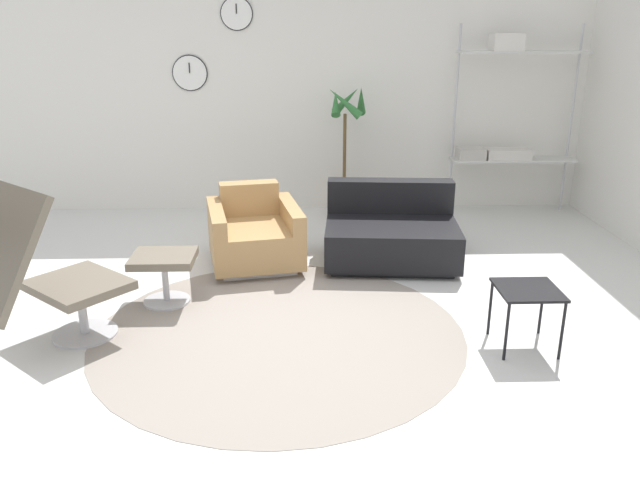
{
  "coord_description": "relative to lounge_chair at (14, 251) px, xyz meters",
  "views": [
    {
      "loc": [
        0.24,
        -4.25,
        2.05
      ],
      "look_at": [
        0.38,
        0.09,
        0.55
      ],
      "focal_mm": 35.0,
      "sensor_mm": 36.0,
      "label": 1
    }
  ],
  "objects": [
    {
      "name": "ground_plane",
      "position": [
        1.53,
        0.59,
        -0.73
      ],
      "size": [
        12.0,
        12.0,
        0.0
      ],
      "primitive_type": "plane",
      "color": "silver"
    },
    {
      "name": "wall_back",
      "position": [
        1.52,
        3.5,
        0.67
      ],
      "size": [
        12.0,
        0.09,
        2.8
      ],
      "color": "silver",
      "rests_on": "ground_plane"
    },
    {
      "name": "round_rug",
      "position": [
        1.6,
        0.28,
        -0.73
      ],
      "size": [
        2.6,
        2.6,
        0.01
      ],
      "color": "gray",
      "rests_on": "ground_plane"
    },
    {
      "name": "lounge_chair",
      "position": [
        0.0,
        0.0,
        0.0
      ],
      "size": [
        1.12,
        1.17,
        1.21
      ],
      "rotation": [
        0.0,
        0.0,
        -0.71
      ],
      "color": "#BCBCC1",
      "rests_on": "ground_plane"
    },
    {
      "name": "ottoman",
      "position": [
        0.71,
        0.83,
        -0.44
      ],
      "size": [
        0.48,
        0.41,
        0.39
      ],
      "color": "#BCBCC1",
      "rests_on": "ground_plane"
    },
    {
      "name": "armchair_red",
      "position": [
        1.34,
        1.66,
        -0.47
      ],
      "size": [
        0.93,
        1.0,
        0.68
      ],
      "rotation": [
        0.0,
        0.0,
        3.33
      ],
      "color": "silver",
      "rests_on": "ground_plane"
    },
    {
      "name": "couch_low",
      "position": [
        2.58,
        1.69,
        -0.49
      ],
      "size": [
        1.24,
        0.99,
        0.68
      ],
      "rotation": [
        0.0,
        0.0,
        3.06
      ],
      "color": "black",
      "rests_on": "ground_plane"
    },
    {
      "name": "side_table",
      "position": [
        3.25,
        0.04,
        -0.36
      ],
      "size": [
        0.4,
        0.4,
        0.42
      ],
      "color": "black",
      "rests_on": "ground_plane"
    },
    {
      "name": "potted_plant",
      "position": [
        2.26,
        3.07,
        -0.13
      ],
      "size": [
        0.45,
        0.42,
        1.48
      ],
      "color": "brown",
      "rests_on": "ground_plane"
    },
    {
      "name": "shelf_unit",
      "position": [
        4.01,
        3.17,
        0.43
      ],
      "size": [
        1.38,
        0.28,
        2.07
      ],
      "color": "#BCBCC1",
      "rests_on": "ground_plane"
    }
  ]
}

